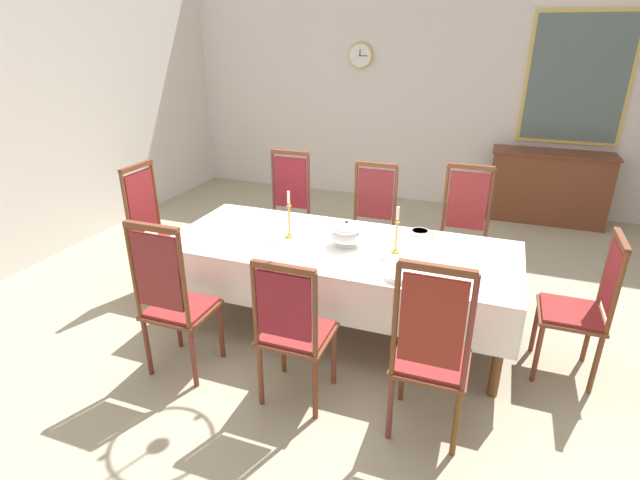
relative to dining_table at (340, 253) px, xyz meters
name	(u,v)px	position (x,y,z in m)	size (l,w,h in m)	color
ground	(341,325)	(0.00, 0.05, -0.69)	(6.81, 7.08, 0.04)	tan
back_wall	(425,78)	(0.00, 3.62, 1.03)	(6.81, 0.08, 3.40)	silver
dining_table	(340,253)	(0.00, 0.00, 0.00)	(2.68, 1.09, 0.74)	brown
tablecloth	(340,255)	(0.00, 0.00, -0.02)	(2.70, 1.11, 0.37)	white
chair_south_a	(173,299)	(-0.89, -0.95, -0.08)	(0.44, 0.42, 1.19)	brown
chair_north_a	(287,211)	(-0.89, 0.95, -0.08)	(0.44, 0.42, 1.19)	brown
chair_south_b	(294,329)	(0.00, -0.95, -0.12)	(0.44, 0.42, 1.06)	brown
chair_north_b	(371,223)	(0.00, 0.95, -0.09)	(0.44, 0.42, 1.14)	brown
chair_south_c	(431,352)	(0.85, -0.95, -0.07)	(0.44, 0.42, 1.20)	brown
chair_north_c	(463,233)	(0.85, 0.95, -0.07)	(0.44, 0.42, 1.20)	brown
chair_head_west	(156,232)	(-1.75, 0.00, -0.07)	(0.42, 0.44, 1.22)	brown
chair_head_east	(583,305)	(1.74, 0.00, -0.12)	(0.42, 0.44, 1.08)	brown
soup_tureen	(346,233)	(0.05, 0.00, 0.17)	(0.25, 0.25, 0.21)	white
candlestick_west	(289,219)	(-0.43, 0.00, 0.23)	(0.07, 0.07, 0.39)	gold
candlestick_east	(396,234)	(0.43, 0.00, 0.22)	(0.07, 0.07, 0.36)	gold
bowl_near_left	(399,276)	(0.55, -0.42, 0.10)	(0.19, 0.19, 0.04)	white
bowl_near_right	(420,232)	(0.54, 0.44, 0.09)	(0.16, 0.16, 0.03)	white
spoon_primary	(417,280)	(0.67, -0.39, 0.08)	(0.06, 0.17, 0.01)	gold
spoon_secondary	(433,234)	(0.65, 0.46, 0.08)	(0.05, 0.18, 0.01)	gold
sideboard	(548,187)	(1.71, 3.31, -0.22)	(1.44, 0.48, 0.90)	brown
mounted_clock	(361,56)	(-0.89, 3.55, 1.30)	(0.33, 0.06, 0.33)	#D1B251
framed_painting	(577,79)	(1.83, 3.56, 1.07)	(1.18, 0.05, 1.55)	#D1B251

